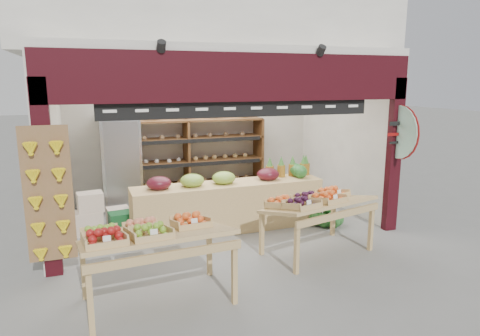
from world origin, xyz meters
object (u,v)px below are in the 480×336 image
display_table_right (314,202)px  watermelon_pile (326,217)px  mid_counter (229,204)px  cardboard_stack (103,216)px  refrigerator (121,162)px  back_shelving (187,145)px  display_table_left (146,235)px

display_table_right → watermelon_pile: size_ratio=2.92×
mid_counter → display_table_right: size_ratio=1.88×
cardboard_stack → watermelon_pile: 4.00m
refrigerator → watermelon_pile: bearing=-32.3°
back_shelving → display_table_left: back_shelving is taller
refrigerator → display_table_right: 4.18m
display_table_left → display_table_right: display_table_left is taller
watermelon_pile → back_shelving: bearing=130.4°
display_table_right → watermelon_pile: bearing=50.8°
mid_counter → display_table_right: bearing=-58.7°
cardboard_stack → mid_counter: 2.22m
cardboard_stack → display_table_right: display_table_right is taller
display_table_left → display_table_right: (2.57, 0.69, -0.04)m
refrigerator → mid_counter: refrigerator is taller
cardboard_stack → back_shelving: bearing=37.0°
refrigerator → display_table_left: 3.99m
refrigerator → cardboard_stack: bearing=-109.0°
refrigerator → display_table_left: refrigerator is taller
watermelon_pile → cardboard_stack: bearing=164.9°
refrigerator → display_table_left: (-0.02, -3.99, -0.13)m
back_shelving → mid_counter: (0.30, -2.03, -0.79)m
mid_counter → display_table_right: 1.73m
refrigerator → watermelon_pile: 4.17m
refrigerator → watermelon_pile: size_ratio=3.18×
display_table_left → display_table_right: bearing=14.9°
display_table_right → display_table_left: bearing=-165.1°
refrigerator → cardboard_stack: 1.46m
mid_counter → watermelon_pile: 1.82m
back_shelving → display_table_left: bearing=-108.6°
display_table_left → display_table_right: 2.66m
back_shelving → mid_counter: 2.19m
back_shelving → cardboard_stack: size_ratio=3.24×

